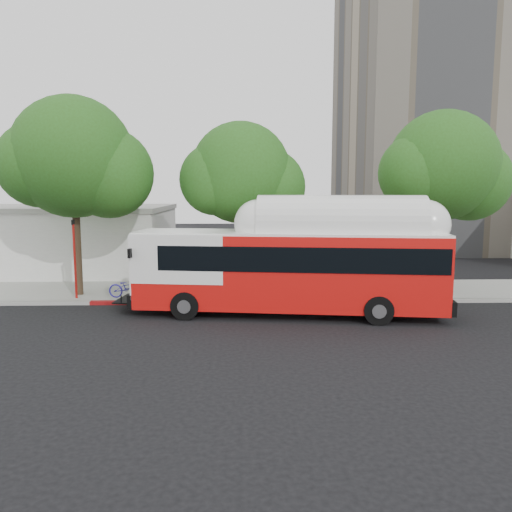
# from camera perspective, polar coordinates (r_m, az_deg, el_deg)

# --- Properties ---
(ground) EXTENTS (120.00, 120.00, 0.00)m
(ground) POSITION_cam_1_polar(r_m,az_deg,el_deg) (19.70, 1.19, -7.99)
(ground) COLOR black
(ground) RESTS_ON ground
(sidewalk) EXTENTS (60.00, 5.00, 0.15)m
(sidewalk) POSITION_cam_1_polar(r_m,az_deg,el_deg) (26.00, 0.50, -3.99)
(sidewalk) COLOR gray
(sidewalk) RESTS_ON ground
(curb_strip) EXTENTS (60.00, 0.30, 0.15)m
(curb_strip) POSITION_cam_1_polar(r_m,az_deg,el_deg) (23.46, 0.73, -5.26)
(curb_strip) COLOR gray
(curb_strip) RESTS_ON ground
(red_curb_segment) EXTENTS (10.00, 0.32, 0.16)m
(red_curb_segment) POSITION_cam_1_polar(r_m,az_deg,el_deg) (23.54, -6.62, -5.26)
(red_curb_segment) COLOR maroon
(red_curb_segment) RESTS_ON ground
(street_tree_left) EXTENTS (6.67, 5.80, 9.74)m
(street_tree_left) POSITION_cam_1_polar(r_m,az_deg,el_deg) (25.70, -19.08, 10.10)
(street_tree_left) COLOR #2D2116
(street_tree_left) RESTS_ON ground
(street_tree_mid) EXTENTS (5.75, 5.00, 8.62)m
(street_tree_mid) POSITION_cam_1_polar(r_m,az_deg,el_deg) (25.03, -0.82, 8.99)
(street_tree_mid) COLOR #2D2116
(street_tree_mid) RESTS_ON ground
(street_tree_right) EXTENTS (6.21, 5.40, 9.18)m
(street_tree_right) POSITION_cam_1_polar(r_m,az_deg,el_deg) (26.91, 21.36, 9.12)
(street_tree_right) COLOR #2D2116
(street_tree_right) RESTS_ON ground
(apartment_tower) EXTENTS (18.00, 18.00, 37.00)m
(apartment_tower) POSITION_cam_1_polar(r_m,az_deg,el_deg) (52.11, 21.21, 20.77)
(apartment_tower) COLOR gray
(apartment_tower) RESTS_ON ground
(low_commercial_bldg) EXTENTS (16.20, 10.20, 4.25)m
(low_commercial_bldg) POSITION_cam_1_polar(r_m,az_deg,el_deg) (35.60, -23.13, 1.91)
(low_commercial_bldg) COLOR silver
(low_commercial_bldg) RESTS_ON ground
(transit_bus) EXTENTS (13.97, 4.41, 4.07)m
(transit_bus) POSITION_cam_1_polar(r_m,az_deg,el_deg) (21.08, 3.95, -1.68)
(transit_bus) COLOR red
(transit_bus) RESTS_ON ground
(signal_pole) EXTENTS (0.11, 0.37, 3.89)m
(signal_pole) POSITION_cam_1_polar(r_m,az_deg,el_deg) (25.08, -20.00, -0.42)
(signal_pole) COLOR #AB1612
(signal_pole) RESTS_ON ground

